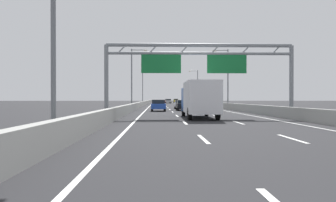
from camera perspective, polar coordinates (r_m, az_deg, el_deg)
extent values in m
plane|color=#262628|center=(101.13, 0.23, -0.48)|extent=(260.00, 260.00, 0.00)
cube|color=white|center=(13.77, 5.95, -6.37)|extent=(0.16, 3.00, 0.01)
cube|color=white|center=(22.68, 2.86, -3.68)|extent=(0.16, 3.00, 0.01)
cube|color=white|center=(31.64, 1.52, -2.51)|extent=(0.16, 3.00, 0.01)
cube|color=white|center=(40.62, 0.78, -1.86)|extent=(0.16, 3.00, 0.01)
cube|color=white|center=(49.61, 0.30, -1.44)|extent=(0.16, 3.00, 0.01)
cube|color=white|center=(58.60, -0.03, -1.15)|extent=(0.16, 3.00, 0.01)
cube|color=white|center=(67.59, -0.27, -0.94)|extent=(0.16, 3.00, 0.01)
cube|color=white|center=(76.59, -0.45, -0.78)|extent=(0.16, 3.00, 0.01)
cube|color=white|center=(85.58, -0.60, -0.65)|extent=(0.16, 3.00, 0.01)
cube|color=white|center=(94.58, -0.72, -0.54)|extent=(0.16, 3.00, 0.01)
cube|color=white|center=(103.58, -0.81, -0.46)|extent=(0.16, 3.00, 0.01)
cube|color=white|center=(112.57, -0.90, -0.39)|extent=(0.16, 3.00, 0.01)
cube|color=white|center=(121.57, -0.97, -0.32)|extent=(0.16, 3.00, 0.01)
cube|color=white|center=(130.57, -1.03, -0.27)|extent=(0.16, 3.00, 0.01)
cube|color=white|center=(139.57, -1.08, -0.22)|extent=(0.16, 3.00, 0.01)
cube|color=white|center=(148.57, -1.12, -0.18)|extent=(0.16, 3.00, 0.01)
cube|color=white|center=(157.57, -1.16, -0.15)|extent=(0.16, 3.00, 0.01)
cube|color=white|center=(14.70, 20.07, -5.96)|extent=(0.16, 3.00, 0.01)
cube|color=white|center=(23.26, 11.75, -3.59)|extent=(0.16, 3.00, 0.01)
cube|color=white|center=(32.06, 7.97, -2.48)|extent=(0.16, 3.00, 0.01)
cube|color=white|center=(40.95, 5.82, -1.84)|extent=(0.16, 3.00, 0.01)
cube|color=white|center=(49.87, 4.44, -1.43)|extent=(0.16, 3.00, 0.01)
cube|color=white|center=(58.82, 3.48, -1.15)|extent=(0.16, 3.00, 0.01)
cube|color=white|center=(67.79, 2.78, -0.94)|extent=(0.16, 3.00, 0.01)
cube|color=white|center=(76.76, 2.24, -0.77)|extent=(0.16, 3.00, 0.01)
cube|color=white|center=(85.74, 1.81, -0.65)|extent=(0.16, 3.00, 0.01)
cube|color=white|center=(94.72, 1.46, -0.54)|extent=(0.16, 3.00, 0.01)
cube|color=white|center=(103.70, 1.18, -0.46)|extent=(0.16, 3.00, 0.01)
cube|color=white|center=(112.69, 0.94, -0.38)|extent=(0.16, 3.00, 0.01)
cube|color=white|center=(121.68, 0.73, -0.32)|extent=(0.16, 3.00, 0.01)
cube|color=white|center=(130.67, 0.55, -0.27)|extent=(0.16, 3.00, 0.01)
cube|color=white|center=(139.66, 0.40, -0.22)|extent=(0.16, 3.00, 0.01)
cube|color=white|center=(148.66, 0.26, -0.18)|extent=(0.16, 3.00, 0.01)
cube|color=white|center=(157.65, 0.14, -0.15)|extent=(0.16, 3.00, 0.01)
cube|color=white|center=(89.08, -2.87, -0.61)|extent=(0.16, 176.00, 0.01)
cube|color=white|center=(89.51, 3.87, -0.60)|extent=(0.16, 176.00, 0.01)
cube|color=#9E9E99|center=(111.10, -3.51, -0.16)|extent=(0.45, 220.00, 0.95)
cube|color=#9E9E99|center=(111.55, 3.59, -0.15)|extent=(0.45, 220.00, 0.95)
cylinder|color=gray|center=(29.36, -10.32, 3.29)|extent=(0.36, 0.36, 6.20)
cylinder|color=gray|center=(31.28, 20.02, 3.10)|extent=(0.36, 0.36, 6.20)
cylinder|color=gray|center=(29.59, 5.35, 9.31)|extent=(15.95, 0.32, 0.32)
cylinder|color=gray|center=(29.49, 5.35, 7.97)|extent=(15.95, 0.26, 0.26)
cylinder|color=gray|center=(29.46, -7.74, 8.66)|extent=(0.74, 0.10, 0.74)
cylinder|color=gray|center=(29.31, -2.50, 8.70)|extent=(0.74, 0.10, 0.74)
cylinder|color=gray|center=(29.40, 2.75, 8.68)|extent=(0.74, 0.10, 0.74)
cylinder|color=gray|center=(29.73, 7.92, 8.58)|extent=(0.74, 0.10, 0.74)
cylinder|color=gray|center=(30.29, 12.93, 8.43)|extent=(0.74, 0.10, 0.74)
cylinder|color=gray|center=(31.07, 17.73, 8.21)|extent=(0.74, 0.10, 0.74)
cube|color=#146B33|center=(29.16, -1.16, 6.27)|extent=(3.40, 0.12, 1.60)
cube|color=#146B33|center=(29.77, 9.85, 6.15)|extent=(3.40, 0.12, 1.60)
cylinder|color=slate|center=(14.30, -18.72, 12.98)|extent=(0.20, 0.20, 9.50)
cylinder|color=slate|center=(54.28, -6.12, 3.73)|extent=(0.20, 0.20, 9.50)
cylinder|color=slate|center=(54.67, -4.97, 8.55)|extent=(2.20, 0.12, 0.12)
cube|color=#F2EAC6|center=(54.61, -3.80, 8.46)|extent=(0.56, 0.28, 0.20)
cylinder|color=slate|center=(55.31, 10.03, 3.66)|extent=(0.20, 0.20, 9.50)
cylinder|color=slate|center=(55.54, 8.91, 8.42)|extent=(2.20, 0.12, 0.12)
cube|color=#F2EAC6|center=(55.34, 7.78, 8.35)|extent=(0.56, 0.28, 0.20)
cylinder|color=slate|center=(94.86, -4.29, 2.32)|extent=(0.20, 0.20, 9.50)
cylinder|color=slate|center=(95.08, -3.62, 5.10)|extent=(2.20, 0.12, 0.12)
cube|color=#F2EAC6|center=(95.04, -2.96, 5.04)|extent=(0.56, 0.28, 0.20)
cylinder|color=slate|center=(95.45, 5.00, 2.31)|extent=(0.20, 0.20, 9.50)
cylinder|color=slate|center=(95.59, 4.34, 5.07)|extent=(2.20, 0.12, 0.12)
cube|color=#F2EAC6|center=(95.47, 3.68, 5.02)|extent=(0.56, 0.28, 0.20)
cube|color=red|center=(120.67, -0.09, -0.03)|extent=(1.79, 4.52, 0.64)
cube|color=black|center=(120.63, -0.09, 0.23)|extent=(1.57, 2.10, 0.44)
cylinder|color=black|center=(122.36, -0.48, -0.17)|extent=(0.22, 0.64, 0.64)
cylinder|color=black|center=(122.41, 0.25, -0.17)|extent=(0.22, 0.64, 0.64)
cylinder|color=black|center=(118.94, -0.44, -0.19)|extent=(0.22, 0.64, 0.64)
cylinder|color=black|center=(118.99, 0.31, -0.19)|extent=(0.22, 0.64, 0.64)
cube|color=black|center=(46.31, 2.59, -0.79)|extent=(1.85, 4.47, 0.64)
cube|color=black|center=(46.50, 2.57, -0.13)|extent=(1.63, 1.98, 0.44)
cylinder|color=black|center=(47.94, 1.46, -1.13)|extent=(0.22, 0.64, 0.64)
cylinder|color=black|center=(48.06, 3.41, -1.13)|extent=(0.22, 0.64, 0.64)
cylinder|color=black|center=(44.58, 1.71, -1.25)|extent=(0.22, 0.64, 0.64)
cylinder|color=black|center=(44.71, 3.80, -1.25)|extent=(0.22, 0.64, 0.64)
cube|color=silver|center=(53.15, 2.05, -0.65)|extent=(1.72, 4.50, 0.60)
cube|color=black|center=(53.04, 2.06, -0.09)|extent=(1.51, 1.86, 0.44)
cylinder|color=black|center=(54.81, 1.15, -0.93)|extent=(0.22, 0.64, 0.64)
cylinder|color=black|center=(54.91, 2.71, -0.93)|extent=(0.22, 0.64, 0.64)
cylinder|color=black|center=(51.41, 1.35, -1.02)|extent=(0.22, 0.64, 0.64)
cylinder|color=black|center=(51.52, 3.01, -1.02)|extent=(0.22, 0.64, 0.64)
cube|color=yellow|center=(130.40, 1.34, 0.02)|extent=(1.74, 4.31, 0.70)
cube|color=black|center=(130.55, 1.33, 0.27)|extent=(1.53, 1.94, 0.44)
cylinder|color=black|center=(131.97, 0.97, -0.13)|extent=(0.22, 0.64, 0.64)
cylinder|color=black|center=(132.05, 1.63, -0.13)|extent=(0.22, 0.64, 0.64)
cylinder|color=black|center=(128.76, 1.04, -0.14)|extent=(0.22, 0.64, 0.64)
cylinder|color=black|center=(128.85, 1.71, -0.14)|extent=(0.22, 0.64, 0.64)
cube|color=#2347AD|center=(43.62, -1.62, -0.86)|extent=(1.84, 4.15, 0.64)
cube|color=black|center=(43.20, -1.62, -0.12)|extent=(1.62, 1.71, 0.50)
cylinder|color=black|center=(45.16, -2.65, -1.23)|extent=(0.22, 0.64, 0.64)
cylinder|color=black|center=(45.17, -0.60, -1.23)|extent=(0.22, 0.64, 0.64)
cylinder|color=black|center=(42.11, -2.71, -1.35)|extent=(0.22, 0.64, 0.64)
cylinder|color=black|center=(42.12, -0.51, -1.35)|extent=(0.22, 0.64, 0.64)
cube|color=#A8ADB2|center=(113.52, 0.07, -0.05)|extent=(1.87, 4.30, 0.68)
cube|color=black|center=(113.42, 0.07, 0.23)|extent=(1.64, 2.03, 0.43)
cylinder|color=black|center=(115.10, -0.36, -0.21)|extent=(0.22, 0.64, 0.64)
cylinder|color=black|center=(115.15, 0.46, -0.21)|extent=(0.22, 0.64, 0.64)
cylinder|color=black|center=(111.90, -0.32, -0.23)|extent=(0.22, 0.64, 0.64)
cylinder|color=black|center=(111.95, 0.52, -0.23)|extent=(0.22, 0.64, 0.64)
cube|color=#194799|center=(31.28, 4.60, 0.24)|extent=(2.42, 2.28, 2.09)
cube|color=silver|center=(27.13, 5.59, 0.64)|extent=(2.42, 5.67, 2.51)
cylinder|color=black|center=(31.44, 2.61, -1.67)|extent=(0.28, 0.96, 0.96)
cylinder|color=black|center=(31.68, 6.47, -1.65)|extent=(0.28, 0.96, 0.96)
cylinder|color=black|center=(25.61, 3.63, -2.15)|extent=(0.28, 0.96, 0.96)
cylinder|color=black|center=(25.91, 8.35, -2.12)|extent=(0.28, 0.96, 0.96)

